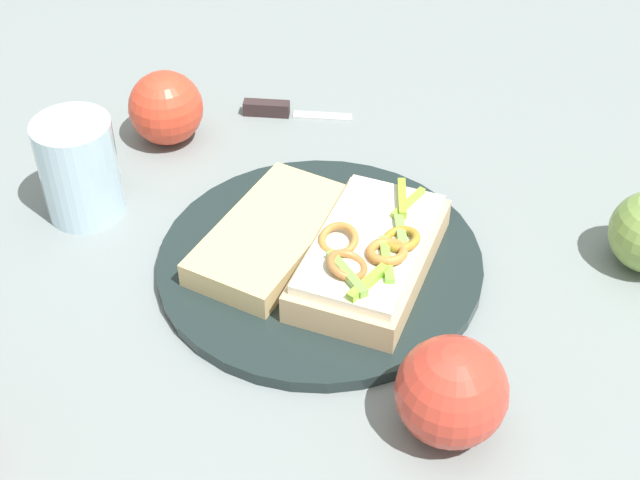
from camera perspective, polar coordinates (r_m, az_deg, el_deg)
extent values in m
plane|color=slate|center=(0.80, 0.00, -1.69)|extent=(2.00, 2.00, 0.00)
cylinder|color=#1C2928|center=(0.80, 0.00, -1.39)|extent=(0.28, 0.28, 0.01)
cube|color=tan|center=(0.78, 3.11, -1.15)|extent=(0.19, 0.17, 0.03)
cube|color=beige|center=(0.76, 3.15, -0.15)|extent=(0.18, 0.16, 0.01)
torus|color=#B18128|center=(0.76, 5.06, 0.07)|extent=(0.05, 0.05, 0.01)
torus|color=#B46B36|center=(0.73, 1.71, -1.57)|extent=(0.05, 0.05, 0.02)
torus|color=#C17A37|center=(0.74, 4.17, -0.73)|extent=(0.04, 0.04, 0.01)
torus|color=#B17635|center=(0.76, 1.15, 0.04)|extent=(0.04, 0.03, 0.02)
cube|color=#79A84A|center=(0.77, 5.03, 0.50)|extent=(0.04, 0.02, 0.01)
cube|color=#7AB83D|center=(0.74, 4.14, -1.19)|extent=(0.05, 0.02, 0.01)
cube|color=#85AF34|center=(0.80, 5.49, 2.30)|extent=(0.03, 0.04, 0.01)
cube|color=#83BB34|center=(0.72, 2.96, -2.66)|extent=(0.03, 0.04, 0.01)
cube|color=#76A044|center=(0.72, 1.67, -2.10)|extent=(0.05, 0.02, 0.01)
cube|color=#8BAE2F|center=(0.80, 5.10, 2.59)|extent=(0.05, 0.02, 0.01)
cube|color=tan|center=(0.80, -3.01, 0.31)|extent=(0.18, 0.17, 0.02)
sphere|color=red|center=(0.95, -9.52, 8.07)|extent=(0.09, 0.09, 0.08)
sphere|color=#C43A2A|center=(0.66, 8.13, -9.29)|extent=(0.09, 0.09, 0.08)
cylinder|color=silver|center=(0.86, -14.68, 4.29)|extent=(0.07, 0.07, 0.10)
cube|color=silver|center=(0.99, 0.15, 7.74)|extent=(0.03, 0.06, 0.00)
cube|color=#312324|center=(0.99, -3.08, 8.17)|extent=(0.03, 0.05, 0.02)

